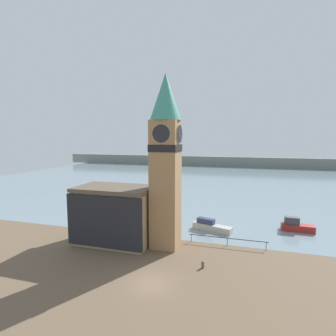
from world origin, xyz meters
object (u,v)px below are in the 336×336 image
Objects in this scene: clock_tower at (166,157)px; mooring_bollard_near at (203,264)px; pier_building at (115,215)px; boat_near at (211,226)px; boat_far at (296,226)px.

clock_tower reaches higher than mooring_bollard_near.
clock_tower is 2.14× the size of pier_building.
boat_near is (12.10, 8.47, -3.26)m from pier_building.
pier_building is 2.17× the size of boat_far.
mooring_bollard_near is (5.70, -4.61, -11.48)m from clock_tower.
boat_near is 8.03× the size of mooring_bollard_near.
mooring_bollard_near is at bearing -69.51° from boat_near.
clock_tower is at bearing 6.48° from pier_building.
mooring_bollard_near is (-12.06, -15.74, -0.35)m from boat_far.
boat_far reaches higher than boat_near.
boat_far is at bearing 32.72° from boat_near.
pier_building is (-7.05, -0.80, -8.00)m from clock_tower.
pier_building is 27.71m from boat_far.
boat_far is 19.83m from mooring_bollard_near.
pier_building is at bearing -151.90° from boat_far.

